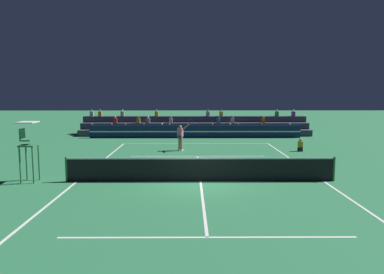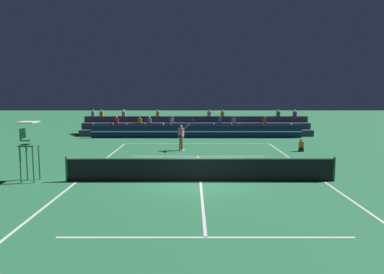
{
  "view_description": "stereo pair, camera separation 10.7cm",
  "coord_description": "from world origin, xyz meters",
  "px_view_note": "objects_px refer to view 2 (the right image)",
  "views": [
    {
      "loc": [
        -0.48,
        -16.29,
        4.01
      ],
      "look_at": [
        -0.33,
        7.19,
        1.1
      ],
      "focal_mm": 35.0,
      "sensor_mm": 36.0,
      "label": 1
    },
    {
      "loc": [
        -0.37,
        -16.29,
        4.01
      ],
      "look_at": [
        -0.33,
        7.19,
        1.1
      ],
      "focal_mm": 35.0,
      "sensor_mm": 36.0,
      "label": 2
    }
  ],
  "objects_px": {
    "umpire_chair": "(27,143)",
    "ball_kid_courtside": "(300,146)",
    "tennis_player": "(181,136)",
    "tennis_ball": "(161,151)"
  },
  "relations": [
    {
      "from": "umpire_chair",
      "to": "ball_kid_courtside",
      "type": "xyz_separation_m",
      "value": [
        14.49,
        8.28,
        -1.39
      ]
    },
    {
      "from": "tennis_player",
      "to": "umpire_chair",
      "type": "bearing_deg",
      "value": -127.08
    },
    {
      "from": "ball_kid_courtside",
      "to": "tennis_player",
      "type": "distance_m",
      "value": 8.0
    },
    {
      "from": "umpire_chair",
      "to": "tennis_ball",
      "type": "distance_m",
      "value": 9.82
    },
    {
      "from": "umpire_chair",
      "to": "tennis_player",
      "type": "height_order",
      "value": "umpire_chair"
    },
    {
      "from": "umpire_chair",
      "to": "ball_kid_courtside",
      "type": "bearing_deg",
      "value": 29.74
    },
    {
      "from": "umpire_chair",
      "to": "tennis_player",
      "type": "relative_size",
      "value": 1.2
    },
    {
      "from": "umpire_chair",
      "to": "ball_kid_courtside",
      "type": "relative_size",
      "value": 3.16
    },
    {
      "from": "umpire_chair",
      "to": "ball_kid_courtside",
      "type": "height_order",
      "value": "umpire_chair"
    },
    {
      "from": "umpire_chair",
      "to": "tennis_player",
      "type": "bearing_deg",
      "value": 52.92
    }
  ]
}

